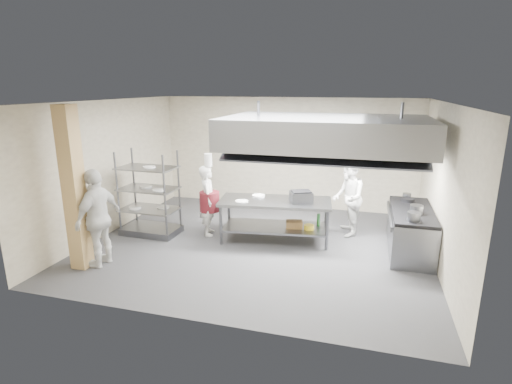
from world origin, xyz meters
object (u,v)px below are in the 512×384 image
(island, at_px, (275,220))
(griddle, at_px, (301,197))
(chef_head, at_px, (208,200))
(chef_plating, at_px, (98,218))
(stockpot, at_px, (416,209))
(cooking_range, at_px, (410,232))
(pass_rack, at_px, (149,193))
(chef_line, at_px, (348,198))

(island, distance_m, griddle, 0.79)
(island, bearing_deg, chef_head, 174.17)
(chef_head, height_order, chef_plating, chef_plating)
(griddle, xyz_separation_m, stockpot, (2.28, -0.16, -0.03))
(cooking_range, bearing_deg, stockpot, -81.54)
(island, bearing_deg, griddle, -4.65)
(chef_plating, distance_m, griddle, 4.04)
(chef_plating, height_order, stockpot, chef_plating)
(cooking_range, bearing_deg, chef_plating, -158.72)
(pass_rack, bearing_deg, chef_plating, -90.36)
(island, distance_m, cooking_range, 2.80)
(island, xyz_separation_m, chef_plating, (-2.88, -2.09, 0.48))
(chef_head, bearing_deg, pass_rack, 84.59)
(cooking_range, height_order, chef_line, chef_line)
(chef_plating, bearing_deg, griddle, 126.48)
(cooking_range, bearing_deg, griddle, -177.60)
(chef_line, xyz_separation_m, stockpot, (1.34, -0.90, 0.11))
(chef_line, distance_m, griddle, 1.21)
(chef_head, bearing_deg, chef_plating, 127.09)
(chef_line, relative_size, griddle, 3.92)
(chef_head, xyz_separation_m, chef_line, (3.03, 0.81, 0.08))
(griddle, distance_m, stockpot, 2.29)
(cooking_range, height_order, stockpot, stockpot)
(chef_head, xyz_separation_m, stockpot, (4.37, -0.09, 0.19))
(chef_plating, relative_size, griddle, 4.16)
(chef_line, relative_size, chef_plating, 0.94)
(chef_plating, bearing_deg, island, 130.79)
(cooking_range, bearing_deg, chef_head, -177.80)
(chef_head, xyz_separation_m, chef_plating, (-1.35, -2.05, 0.13))
(island, height_order, chef_head, chef_head)
(cooking_range, height_order, griddle, griddle)
(island, height_order, pass_rack, pass_rack)
(pass_rack, xyz_separation_m, chef_plating, (-0.05, -1.72, -0.03))
(pass_rack, relative_size, chef_line, 1.09)
(pass_rack, xyz_separation_m, chef_head, (1.30, 0.33, -0.16))
(chef_line, xyz_separation_m, griddle, (-0.94, -0.74, 0.14))
(chef_head, distance_m, chef_line, 3.14)
(island, xyz_separation_m, chef_line, (1.50, 0.76, 0.42))
(chef_line, bearing_deg, pass_rack, -84.71)
(griddle, bearing_deg, chef_head, 158.00)
(island, relative_size, griddle, 5.34)
(cooking_range, distance_m, stockpot, 0.62)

